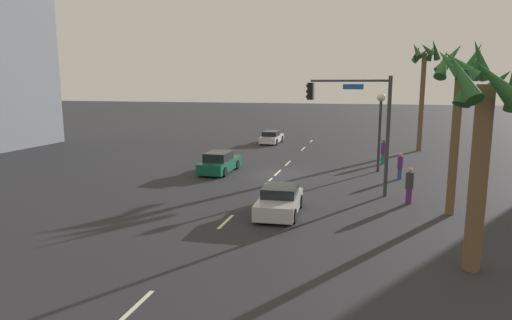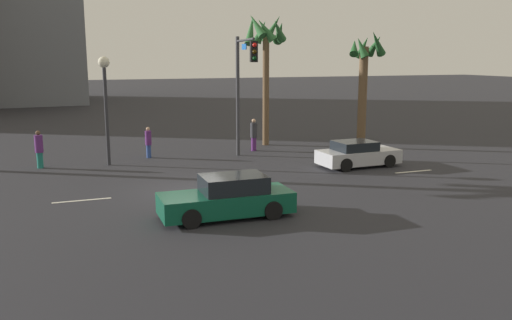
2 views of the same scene
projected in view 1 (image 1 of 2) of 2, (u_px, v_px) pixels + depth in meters
The scene contains 19 objects.
ground_plane at pixel (276, 174), 29.69m from camera, with size 220.00×220.00×0.00m, color #28282D.
lane_stripe_0 at pixel (311, 141), 46.86m from camera, with size 1.89×0.14×0.01m, color silver.
lane_stripe_1 at pixel (303, 149), 41.31m from camera, with size 2.24×0.14×0.01m, color silver.
lane_stripe_2 at pixel (288, 163), 33.80m from camera, with size 2.17×0.14×0.01m, color silver.
lane_stripe_3 at pixel (278, 173), 30.16m from camera, with size 2.07×0.14×0.01m, color silver.
lane_stripe_4 at pixel (269, 181), 27.58m from camera, with size 1.85×0.14×0.01m, color silver.
lane_stripe_5 at pixel (226, 222), 19.44m from camera, with size 2.02×0.14×0.01m, color silver.
lane_stripe_6 at pixel (131, 311), 11.79m from camera, with size 2.39×0.14×0.01m, color silver.
car_0 at pixel (220, 163), 30.28m from camera, with size 4.51×1.85×1.44m.
car_1 at pixel (272, 137), 45.22m from camera, with size 4.29×1.81×1.26m.
car_2 at pixel (280, 201), 20.60m from camera, with size 4.10×2.02×1.28m.
traffic_signal at pixel (360, 115), 23.75m from camera, with size 0.90×4.60×6.43m.
streetlamp at pixel (380, 116), 29.96m from camera, with size 0.56×0.56×5.40m.
pedestrian_0 at pixel (383, 151), 33.43m from camera, with size 0.42×0.42×1.86m.
pedestrian_1 at pixel (400, 166), 28.04m from camera, with size 0.46×0.46×1.67m.
pedestrian_2 at pixel (409, 185), 22.21m from camera, with size 0.55×0.55×1.87m.
palm_tree_0 at pixel (482, 127), 13.58m from camera, with size 2.39×2.56×7.07m.
palm_tree_1 at pixel (460, 81), 19.52m from camera, with size 2.74×2.65×7.96m.
palm_tree_2 at pixel (424, 70), 38.92m from camera, with size 2.59×2.73×9.85m.
Camera 1 is at (28.50, 5.99, 6.00)m, focal length 30.93 mm.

